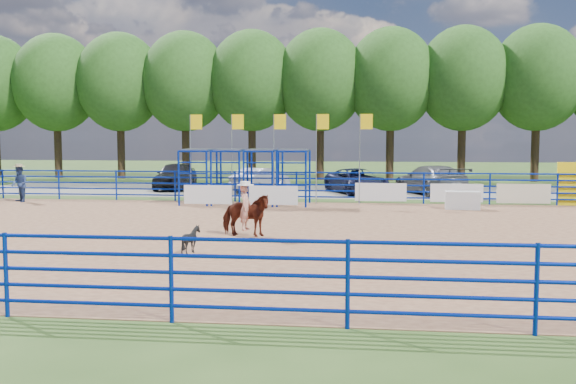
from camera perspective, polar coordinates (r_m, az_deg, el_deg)
The scene contains 14 objects.
ground at distance 20.94m, azimuth -2.18°, elevation -3.76°, with size 120.00×120.00×0.00m, color #3D5923.
arena_dirt at distance 20.94m, azimuth -2.18°, elevation -3.74°, with size 30.00×20.00×0.02m, color #97694B.
gravel_strip at distance 37.72m, azimuth 1.90°, elevation 0.15°, with size 40.00×10.00×0.01m, color gray.
announcer_table at distance 28.79m, azimuth 15.25°, elevation -0.72°, with size 1.46×0.68×0.78m, color silver.
horse_and_rider at distance 20.26m, azimuth -3.80°, elevation -1.59°, with size 1.69×0.92×2.47m.
calf at distance 17.61m, azimuth -8.61°, elevation -4.20°, with size 0.60×0.67×0.74m, color black.
spectator_cowboy at distance 33.36m, azimuth -22.77°, elevation 0.72°, with size 1.08×1.06×1.81m.
car_a at distance 38.88m, azimuth -9.98°, elevation 1.44°, with size 1.93×4.79×1.63m, color black.
car_b at distance 36.40m, azimuth -2.47°, elevation 1.08°, with size 1.46×4.20×1.38m, color gray.
car_c at distance 35.76m, azimuth 6.13°, elevation 0.97°, with size 2.28×4.94×1.37m, color #161937.
car_d at distance 36.01m, azimuth 12.56°, elevation 1.08°, with size 2.22×5.46×1.58m, color #5E5E60.
perimeter_fence at distance 20.84m, azimuth -2.18°, elevation -1.72°, with size 30.10×20.10×1.50m.
chute_assembly at distance 29.79m, azimuth -3.12°, elevation 1.28°, with size 19.32×2.41×4.20m.
treeline at distance 46.76m, azimuth 2.90°, elevation 10.33°, with size 56.40×6.40×11.24m.
Camera 1 is at (3.27, -20.44, 3.19)m, focal length 40.00 mm.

